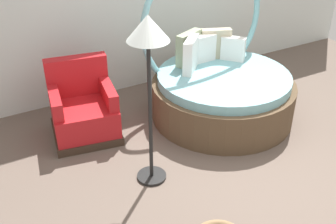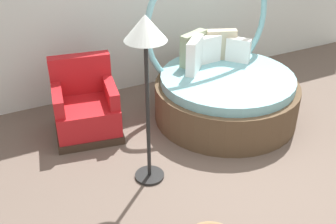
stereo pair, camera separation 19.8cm
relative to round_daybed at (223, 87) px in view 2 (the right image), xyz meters
The scene contains 4 objects.
ground_plane 1.21m from the round_daybed, 108.68° to the right, with size 8.00×8.00×0.02m, color #66564C.
round_daybed is the anchor object (origin of this frame).
red_armchair 1.82m from the round_daybed, 166.52° to the left, with size 0.92×0.92×0.94m.
floor_lamp 1.98m from the round_daybed, 151.42° to the right, with size 0.40×0.40×1.82m.
Camera 2 is at (-2.45, -2.94, 2.90)m, focal length 43.58 mm.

